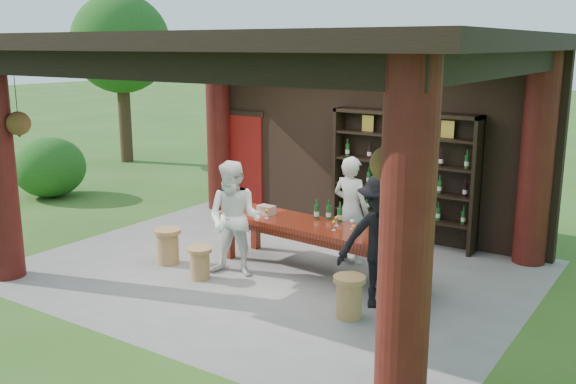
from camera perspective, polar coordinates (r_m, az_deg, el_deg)
The scene contains 15 objects.
ground at distance 9.88m, azimuth -1.30°, elevation -6.95°, with size 90.00×90.00×0.00m, color #2D5119.
pavilion at distance 9.73m, azimuth 0.03°, elevation 5.67°, with size 7.50×6.00×3.60m.
wine_shelf at distance 11.17m, azimuth 10.19°, elevation 1.27°, with size 2.58×0.39×2.27m.
tasting_table at distance 9.60m, azimuth 2.63°, elevation -3.60°, with size 3.30×1.09×0.75m.
stool_near_left at distance 9.53m, azimuth -7.84°, elevation -6.22°, with size 0.36×0.36×0.48m.
stool_near_right at distance 8.20m, azimuth 5.46°, elevation -9.16°, with size 0.41×0.41×0.54m.
stool_far_left at distance 10.24m, azimuth -10.64°, elevation -4.69°, with size 0.43×0.43×0.56m.
host at distance 10.06m, azimuth 5.60°, elevation -1.59°, with size 0.62×0.41×1.70m, color silver.
guest_woman at distance 9.47m, azimuth -4.78°, elevation -2.41°, with size 0.84×0.65×1.72m, color white.
guest_man at distance 8.38m, azimuth 8.34°, elevation -4.37°, with size 1.15×0.66×1.78m, color black.
table_bottles at distance 9.78m, azimuth 3.60°, elevation -1.63°, with size 0.47×0.14×0.31m.
table_glasses at distance 9.28m, azimuth 4.83°, elevation -2.97°, with size 2.05×0.35×0.15m.
napkin_basket at distance 10.12m, azimuth -1.95°, elevation -1.60°, with size 0.26×0.18×0.14m, color #BF6672.
shrubs at distance 10.09m, azimuth 8.93°, elevation -3.42°, with size 14.84×8.99×1.36m.
trees at distance 9.80m, azimuth 20.72°, elevation 12.16°, with size 21.16×11.05×4.80m.
Camera 1 is at (5.33, -7.61, 3.37)m, focal length 40.00 mm.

